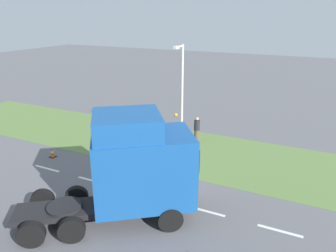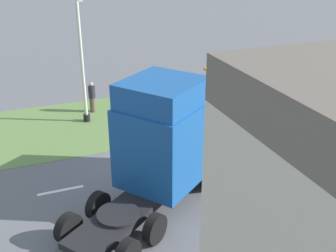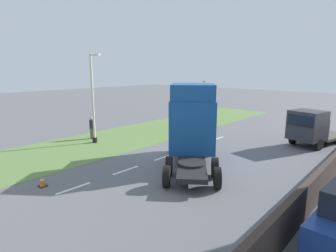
{
  "view_description": "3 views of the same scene",
  "coord_description": "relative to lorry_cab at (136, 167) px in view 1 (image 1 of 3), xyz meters",
  "views": [
    {
      "loc": [
        12.06,
        6.55,
        8.42
      ],
      "look_at": [
        -1.75,
        -0.25,
        3.08
      ],
      "focal_mm": 35.0,
      "sensor_mm": 36.0,
      "label": 1
    },
    {
      "loc": [
        14.69,
        -5.05,
        9.21
      ],
      "look_at": [
        -0.82,
        0.99,
        1.65
      ],
      "focal_mm": 45.0,
      "sensor_mm": 36.0,
      "label": 2
    },
    {
      "loc": [
        11.58,
        -13.46,
        5.56
      ],
      "look_at": [
        -0.69,
        0.45,
        1.76
      ],
      "focal_mm": 30.0,
      "sensor_mm": 36.0,
      "label": 3
    }
  ],
  "objects": [
    {
      "name": "ground_plane",
      "position": [
        -1.68,
        0.02,
        -2.37
      ],
      "size": [
        120.0,
        120.0,
        0.0
      ],
      "primitive_type": "plane",
      "color": "slate",
      "rests_on": "ground"
    },
    {
      "name": "grass_verge",
      "position": [
        -7.68,
        0.02,
        -2.36
      ],
      "size": [
        7.0,
        44.0,
        0.01
      ],
      "color": "#607F42",
      "rests_on": "ground"
    },
    {
      "name": "lane_markings",
      "position": [
        -1.68,
        -0.68,
        -2.37
      ],
      "size": [
        0.16,
        14.6,
        0.0
      ],
      "color": "white",
      "rests_on": "ground"
    },
    {
      "name": "lorry_cab",
      "position": [
        0.0,
        0.0,
        0.0
      ],
      "size": [
        6.28,
        7.16,
        4.84
      ],
      "rotation": [
        0.0,
        0.0,
        0.64
      ],
      "color": "black",
      "rests_on": "ground"
    },
    {
      "name": "lamp_post",
      "position": [
        -8.01,
        -1.54,
        0.64
      ],
      "size": [
        1.3,
        0.36,
        6.62
      ],
      "color": "black",
      "rests_on": "ground"
    },
    {
      "name": "pedestrian",
      "position": [
        -9.3,
        -0.93,
        -1.5
      ],
      "size": [
        0.39,
        0.39,
        1.77
      ],
      "color": "brown",
      "rests_on": "ground"
    },
    {
      "name": "traffic_cone_lead",
      "position": [
        -3.01,
        -7.94,
        -2.09
      ],
      "size": [
        0.36,
        0.36,
        0.58
      ],
      "color": "black",
      "rests_on": "ground"
    }
  ]
}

